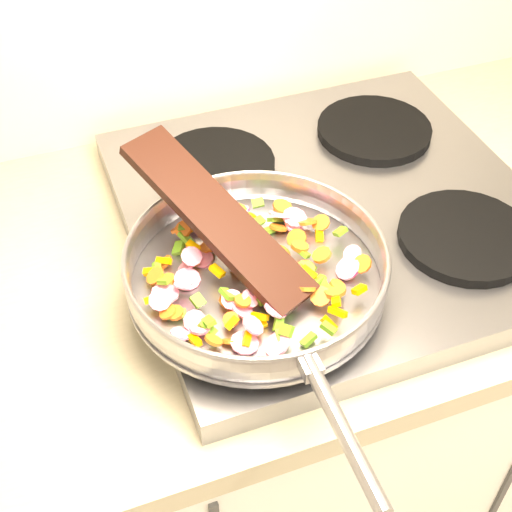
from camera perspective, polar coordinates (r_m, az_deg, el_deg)
name	(u,v)px	position (r m, az deg, el deg)	size (l,w,h in m)	color
cooktop	(332,213)	(1.09, 6.09, 3.43)	(0.60, 0.60, 0.04)	#939399
grate_fl	(281,287)	(0.93, 2.01, -2.51)	(0.19, 0.19, 0.02)	black
grate_fr	(466,237)	(1.04, 16.42, 1.50)	(0.19, 0.19, 0.02)	black
grate_bl	(215,165)	(1.13, -3.31, 7.26)	(0.19, 0.19, 0.02)	black
grate_br	(374,130)	(1.22, 9.44, 9.93)	(0.19, 0.19, 0.02)	black
saute_pan	(257,267)	(0.91, 0.05, -0.91)	(0.37, 0.54, 0.06)	#9E9EA5
vegetable_heap	(253,269)	(0.92, -0.27, -1.05)	(0.29, 0.28, 0.04)	#FFAB00
wooden_spatula	(217,218)	(0.91, -3.13, 3.07)	(0.31, 0.07, 0.01)	black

